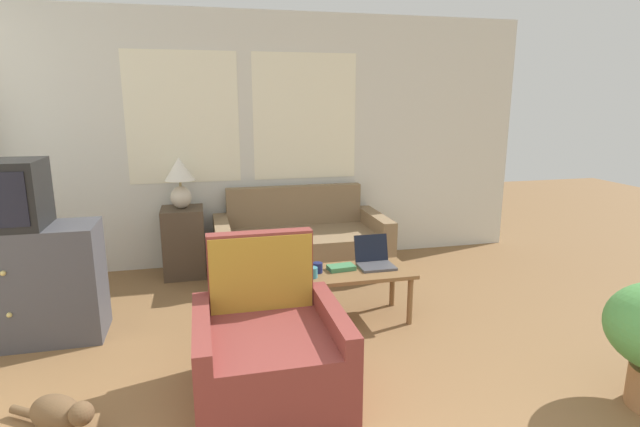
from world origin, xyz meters
name	(u,v)px	position (x,y,z in m)	size (l,w,h in m)	color
wall_back	(253,141)	(0.00, 3.96, 1.31)	(5.99, 0.06, 2.60)	silver
couch	(300,246)	(0.40, 3.51, 0.26)	(1.72, 0.85, 0.84)	#846B4C
armchair	(269,350)	(-0.22, 1.42, 0.26)	(0.87, 0.85, 0.92)	brown
tv_dresser	(18,285)	(-1.88, 2.49, 0.43)	(1.13, 0.47, 0.86)	#424247
television	(5,195)	(-1.88, 2.48, 1.09)	(0.50, 0.45, 0.47)	black
side_table	(184,242)	(-0.75, 3.65, 0.34)	(0.40, 0.40, 0.69)	#4C3D2D
table_lamp	(180,178)	(-0.75, 3.65, 0.99)	(0.29, 0.29, 0.50)	beige
coffee_table	(343,277)	(0.50, 2.26, 0.37)	(1.08, 0.47, 0.41)	brown
laptop	(374,259)	(0.78, 2.33, 0.47)	(0.28, 0.28, 0.23)	#47474C
cup_navy	(312,273)	(0.22, 2.18, 0.45)	(0.08, 0.08, 0.08)	teal
cup_yellow	(318,268)	(0.29, 2.28, 0.45)	(0.08, 0.08, 0.08)	#191E4C
cup_white	(293,265)	(0.11, 2.38, 0.46)	(0.08, 0.08, 0.09)	#B23D38
book_red	(341,268)	(0.49, 2.30, 0.43)	(0.22, 0.14, 0.04)	#3D7A4C
tv_remote	(294,279)	(0.08, 2.15, 0.42)	(0.11, 0.15, 0.02)	black
cat_black	(59,413)	(-1.36, 1.31, 0.10)	(0.50, 0.36, 0.20)	brown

